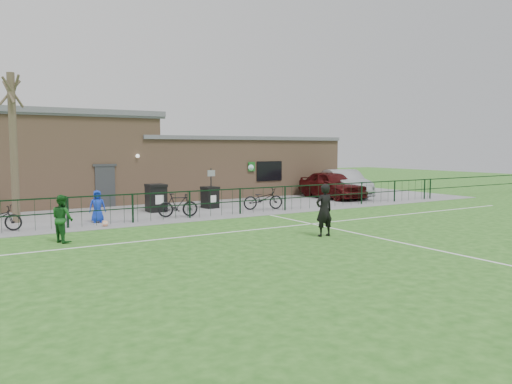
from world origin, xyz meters
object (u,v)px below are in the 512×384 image
wheelie_bin_right (210,198)px  outfield_player (62,218)px  bare_tree (14,149)px  car_silver (344,183)px  ball_ground (105,224)px  bicycle_d (178,205)px  wheelie_bin_left (156,199)px  spectator_child (97,206)px  car_maroon (332,185)px  bicycle_e (263,199)px  sign_post (211,189)px

wheelie_bin_right → outfield_player: outfield_player is taller
bare_tree → car_silver: (18.35, 0.98, -2.15)m
wheelie_bin_right → ball_ground: (-6.04, -3.13, -0.39)m
bicycle_d → car_silver: bearing=-62.1°
wheelie_bin_left → bicycle_d: (0.16, -2.24, -0.09)m
wheelie_bin_right → spectator_child: (-6.03, -1.96, 0.16)m
car_silver → spectator_child: size_ratio=3.87×
ball_ground → car_silver: bearing=14.0°
spectator_child → ball_ground: (-0.01, -1.17, -0.55)m
bare_tree → ball_ground: size_ratio=24.36×
bicycle_d → ball_ground: bicycle_d is taller
car_maroon → outfield_player: bearing=-157.8°
wheelie_bin_left → outfield_player: 7.70m
wheelie_bin_left → car_silver: size_ratio=0.24×
car_silver → ball_ground: bearing=-147.3°
car_silver → wheelie_bin_right: bearing=-156.8°
ball_ground → bicycle_e: bearing=8.9°
ball_ground → outfield_player: bearing=-129.4°
bare_tree → spectator_child: (2.79, -1.73, -2.33)m
bicycle_e → car_silver: bearing=-56.3°
wheelie_bin_right → ball_ground: bearing=-160.5°
car_silver → spectator_child: bearing=-151.4°
bare_tree → sign_post: bearing=-0.5°
wheelie_bin_left → spectator_child: (-3.24, -2.04, 0.05)m
bare_tree → spectator_child: bare_tree is taller
spectator_child → ball_ground: size_ratio=5.31×
sign_post → car_silver: sign_post is taller
bare_tree → bicycle_e: bare_tree is taller
wheelie_bin_left → bicycle_e: size_ratio=0.61×
bicycle_d → spectator_child: size_ratio=1.33×
wheelie_bin_right → car_silver: car_silver is taller
spectator_child → outfield_player: 4.11m
outfield_player → bare_tree: bearing=-11.0°
sign_post → outfield_player: sign_post is taller
wheelie_bin_left → car_silver: car_silver is taller
outfield_player → bicycle_e: bearing=-89.3°
bicycle_d → ball_ground: (-3.41, -0.97, -0.42)m
spectator_child → outfield_player: bearing=-107.6°
wheelie_bin_left → bicycle_e: (4.75, -1.96, -0.09)m
wheelie_bin_right → bicycle_d: 3.40m
spectator_child → ball_ground: bearing=-79.0°
sign_post → car_maroon: 8.43m
ball_ground → bicycle_d: bearing=15.8°
wheelie_bin_right → ball_ground: wheelie_bin_right is taller
bare_tree → wheelie_bin_right: 9.17m
sign_post → outfield_player: size_ratio=1.30×
car_silver → bicycle_d: 12.50m
wheelie_bin_left → spectator_child: 3.83m
bicycle_e → outfield_player: outfield_player is taller
outfield_player → ball_ground: 3.20m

